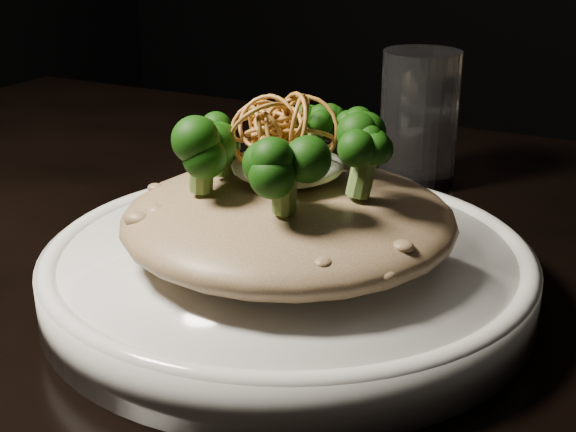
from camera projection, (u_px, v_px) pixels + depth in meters
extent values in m
cube|color=black|center=(226.00, 264.00, 0.61)|extent=(1.10, 0.80, 0.04)
cylinder|color=black|center=(78.00, 346.00, 1.22)|extent=(0.05, 0.05, 0.71)
cylinder|color=silver|center=(288.00, 273.00, 0.51)|extent=(0.31, 0.31, 0.03)
ellipsoid|color=brown|center=(289.00, 219.00, 0.49)|extent=(0.21, 0.21, 0.05)
ellipsoid|color=white|center=(288.00, 165.00, 0.49)|extent=(0.07, 0.07, 0.02)
cylinder|color=silver|center=(419.00, 119.00, 0.70)|extent=(0.08, 0.08, 0.12)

